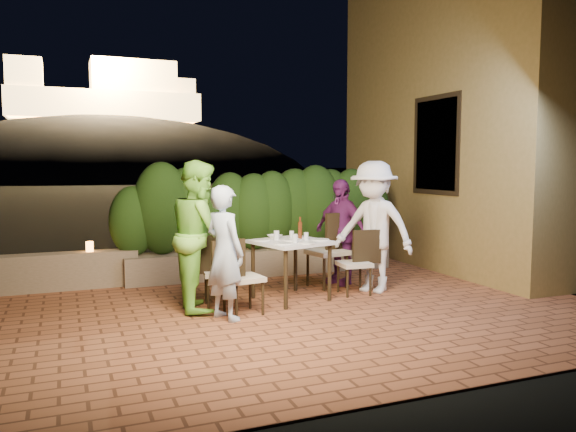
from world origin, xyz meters
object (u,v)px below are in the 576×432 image
chair_right_back (327,250)px  diner_white (374,227)px  bowl (275,236)px  chair_right_front (354,262)px  chair_left_back (221,271)px  parapet_lamp (90,247)px  beer_bottle (300,228)px  chair_left_front (243,276)px  diner_green (200,235)px  dining_table (291,270)px  diner_purple (340,232)px  diner_blue (225,253)px

chair_right_back → diner_white: size_ratio=0.59×
bowl → chair_right_front: bearing=-19.3°
chair_left_back → parapet_lamp: (-1.40, 1.69, 0.14)m
bowl → parapet_lamp: 2.62m
chair_right_front → chair_right_back: size_ratio=0.82×
beer_bottle → chair_right_back: size_ratio=0.27×
chair_left_front → parapet_lamp: 2.63m
diner_green → bowl: bearing=-67.1°
chair_left_front → chair_right_front: (1.64, 0.39, -0.01)m
beer_bottle → diner_white: diner_white is taller
chair_right_front → chair_right_back: bearing=-71.6°
bowl → diner_green: bearing=-163.0°
dining_table → diner_purple: 1.23m
diner_white → diner_green: bearing=-121.9°
chair_right_front → diner_white: diner_white is taller
diner_blue → chair_left_front: bearing=-86.7°
beer_bottle → chair_right_back: 0.78m
diner_green → parapet_lamp: bearing=40.2°
bowl → diner_purple: (1.11, 0.31, -0.02)m
chair_right_back → diner_white: bearing=121.3°
chair_left_front → diner_green: 0.72m
diner_blue → bowl: bearing=-70.7°
bowl → diner_purple: size_ratio=0.12×
diner_green → chair_left_back: bearing=-80.4°
diner_green → parapet_lamp: diner_green is taller
parapet_lamp → diner_blue: bearing=-59.8°
bowl → diner_green: size_ratio=0.10×
diner_green → diner_purple: bearing=-67.8°
chair_left_front → chair_right_back: bearing=23.5°
bowl → chair_right_back: 0.91m
dining_table → diner_green: size_ratio=0.48×
chair_right_front → chair_left_front: bearing=18.2°
chair_right_back → chair_left_back: bearing=6.1°
beer_bottle → chair_left_front: 1.18m
dining_table → chair_right_back: chair_right_back is taller
diner_blue → diner_white: diner_white is taller
diner_blue → parapet_lamp: (-1.31, 2.24, -0.17)m
beer_bottle → chair_left_back: bearing=-173.5°
beer_bottle → diner_green: size_ratio=0.16×
beer_bottle → parapet_lamp: bearing=147.9°
diner_green → diner_white: bearing=-83.5°
bowl → diner_purple: diner_purple is taller
beer_bottle → parapet_lamp: 2.96m
dining_table → diner_green: (-1.16, -0.02, 0.50)m
dining_table → chair_left_back: chair_left_back is taller
diner_blue → diner_white: bearing=-99.9°
diner_green → dining_table: bearing=-82.9°
diner_purple → parapet_lamp: diner_purple is taller
diner_green → diner_white: (2.35, 0.02, -0.00)m
chair_right_back → diner_purple: 0.37m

